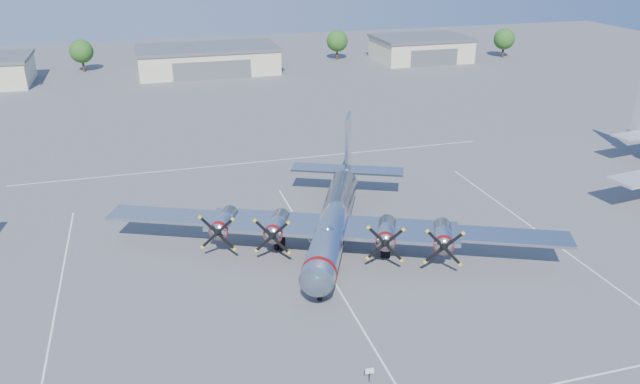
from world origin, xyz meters
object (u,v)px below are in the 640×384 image
object	(u,v)px
tree_far_east	(504,39)
info_placard	(370,372)
tree_west	(81,51)
main_bomber_b29	(334,244)
hangar_east	(421,48)
hangar_center	(208,59)
tree_east	(337,41)

from	to	relation	value
tree_far_east	info_placard	world-z (taller)	tree_far_east
tree_west	main_bomber_b29	bearing A→B (deg)	-73.12
hangar_east	tree_far_east	size ratio (longest dim) A/B	3.10
hangar_center	hangar_east	size ratio (longest dim) A/B	1.39
tree_west	tree_east	distance (m)	55.04
main_bomber_b29	info_placard	xyz separation A→B (m)	(-3.64, -19.23, 0.77)
hangar_east	hangar_center	bearing A→B (deg)	-180.00
hangar_east	main_bomber_b29	bearing A→B (deg)	-119.49
tree_west	tree_east	xyz separation A→B (m)	(55.00, -2.00, 0.00)
tree_west	tree_far_east	world-z (taller)	same
hangar_center	info_placard	size ratio (longest dim) A/B	26.16
tree_west	tree_east	size ratio (longest dim) A/B	1.00
tree_east	info_placard	bearing A→B (deg)	-106.51
tree_far_east	info_placard	xyz separation A→B (m)	(-69.56, -98.47, -3.45)
tree_west	main_bomber_b29	distance (m)	93.35
hangar_east	tree_east	bearing A→B (deg)	161.46
tree_far_east	main_bomber_b29	world-z (taller)	tree_far_east
hangar_center	info_placard	distance (m)	100.47
tree_far_east	main_bomber_b29	distance (m)	103.16
hangar_center	main_bomber_b29	distance (m)	81.28
hangar_east	info_placard	bearing A→B (deg)	-116.26
info_placard	main_bomber_b29	bearing A→B (deg)	83.14
tree_east	hangar_center	bearing A→B (deg)	-168.62
hangar_center	tree_west	distance (m)	26.30
hangar_east	info_placard	size ratio (longest dim) A/B	18.84
hangar_center	hangar_east	xyz separation A→B (m)	(48.00, 0.00, 0.00)
hangar_center	info_placard	xyz separation A→B (m)	(-1.56, -100.44, -1.94)
hangar_center	hangar_east	distance (m)	48.00
tree_west	main_bomber_b29	xyz separation A→B (m)	(27.08, -89.24, -4.22)
main_bomber_b29	hangar_east	bearing A→B (deg)	84.65
hangar_center	tree_far_east	xyz separation A→B (m)	(68.00, -1.96, 1.51)
hangar_east	tree_east	size ratio (longest dim) A/B	3.10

